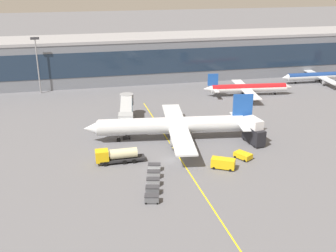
{
  "coord_description": "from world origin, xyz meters",
  "views": [
    {
      "loc": [
        -18.6,
        -81.47,
        39.99
      ],
      "look_at": [
        1.31,
        9.11,
        4.5
      ],
      "focal_mm": 44.12,
      "sensor_mm": 36.0,
      "label": 1
    }
  ],
  "objects_px": {
    "pushback_tug": "(243,155)",
    "commuter_jet_near": "(319,76)",
    "baggage_cart_0": "(152,199)",
    "main_airliner": "(173,125)",
    "commuter_jet_far": "(248,88)",
    "baggage_cart_3": "(154,174)",
    "baggage_cart_2": "(153,182)",
    "baggage_cart_1": "(152,190)",
    "fuel_tanker": "(117,155)",
    "catering_lift": "(254,131)",
    "baggage_cart_4": "(154,167)",
    "crew_van": "(223,163)"
  },
  "relations": [
    {
      "from": "fuel_tanker",
      "to": "baggage_cart_3",
      "type": "xyz_separation_m",
      "value": [
        6.61,
        -8.51,
        -0.96
      ]
    },
    {
      "from": "baggage_cart_1",
      "to": "catering_lift",
      "type": "bearing_deg",
      "value": 33.11
    },
    {
      "from": "baggage_cart_0",
      "to": "catering_lift",
      "type": "bearing_deg",
      "value": 36.64
    },
    {
      "from": "catering_lift",
      "to": "crew_van",
      "type": "bearing_deg",
      "value": -136.21
    },
    {
      "from": "baggage_cart_1",
      "to": "commuter_jet_far",
      "type": "bearing_deg",
      "value": 52.85
    },
    {
      "from": "fuel_tanker",
      "to": "catering_lift",
      "type": "relative_size",
      "value": 1.53
    },
    {
      "from": "fuel_tanker",
      "to": "crew_van",
      "type": "xyz_separation_m",
      "value": [
        21.68,
        -7.67,
        -0.43
      ]
    },
    {
      "from": "main_airliner",
      "to": "pushback_tug",
      "type": "height_order",
      "value": "main_airliner"
    },
    {
      "from": "commuter_jet_near",
      "to": "commuter_jet_far",
      "type": "bearing_deg",
      "value": -162.63
    },
    {
      "from": "baggage_cart_1",
      "to": "fuel_tanker",
      "type": "bearing_deg",
      "value": 109.44
    },
    {
      "from": "fuel_tanker",
      "to": "baggage_cart_4",
      "type": "height_order",
      "value": "fuel_tanker"
    },
    {
      "from": "pushback_tug",
      "to": "commuter_jet_near",
      "type": "height_order",
      "value": "commuter_jet_near"
    },
    {
      "from": "baggage_cart_3",
      "to": "baggage_cart_4",
      "type": "height_order",
      "value": "same"
    },
    {
      "from": "main_airliner",
      "to": "baggage_cart_0",
      "type": "distance_m",
      "value": 30.01
    },
    {
      "from": "catering_lift",
      "to": "commuter_jet_near",
      "type": "distance_m",
      "value": 67.35
    },
    {
      "from": "catering_lift",
      "to": "baggage_cart_1",
      "type": "xyz_separation_m",
      "value": [
        -28.37,
        -18.5,
        -2.28
      ]
    },
    {
      "from": "main_airliner",
      "to": "baggage_cart_3",
      "type": "distance_m",
      "value": 20.6
    },
    {
      "from": "commuter_jet_far",
      "to": "commuter_jet_near",
      "type": "distance_m",
      "value": 33.91
    },
    {
      "from": "main_airliner",
      "to": "pushback_tug",
      "type": "distance_m",
      "value": 19.52
    },
    {
      "from": "commuter_jet_far",
      "to": "baggage_cart_4",
      "type": "bearing_deg",
      "value": -130.8
    },
    {
      "from": "crew_van",
      "to": "pushback_tug",
      "type": "distance_m",
      "value": 7.12
    },
    {
      "from": "catering_lift",
      "to": "baggage_cart_1",
      "type": "distance_m",
      "value": 33.95
    },
    {
      "from": "main_airliner",
      "to": "baggage_cart_1",
      "type": "bearing_deg",
      "value": -111.19
    },
    {
      "from": "catering_lift",
      "to": "baggage_cart_0",
      "type": "xyz_separation_m",
      "value": [
        -29.07,
        -21.62,
        -2.28
      ]
    },
    {
      "from": "main_airliner",
      "to": "commuter_jet_near",
      "type": "distance_m",
      "value": 77.91
    },
    {
      "from": "fuel_tanker",
      "to": "baggage_cart_0",
      "type": "distance_m",
      "value": 18.46
    },
    {
      "from": "main_airliner",
      "to": "fuel_tanker",
      "type": "bearing_deg",
      "value": -145.73
    },
    {
      "from": "catering_lift",
      "to": "commuter_jet_far",
      "type": "relative_size",
      "value": 0.23
    },
    {
      "from": "pushback_tug",
      "to": "baggage_cart_0",
      "type": "bearing_deg",
      "value": -149.5
    },
    {
      "from": "baggage_cart_1",
      "to": "commuter_jet_far",
      "type": "height_order",
      "value": "commuter_jet_far"
    },
    {
      "from": "pushback_tug",
      "to": "commuter_jet_near",
      "type": "xyz_separation_m",
      "value": [
        52.67,
        56.18,
        1.71
      ]
    },
    {
      "from": "baggage_cart_0",
      "to": "main_airliner",
      "type": "bearing_deg",
      "value": 69.72
    },
    {
      "from": "baggage_cart_3",
      "to": "baggage_cart_2",
      "type": "bearing_deg",
      "value": -102.66
    },
    {
      "from": "baggage_cart_4",
      "to": "commuter_jet_near",
      "type": "distance_m",
      "value": 93.06
    },
    {
      "from": "catering_lift",
      "to": "fuel_tanker",
      "type": "bearing_deg",
      "value": -173.64
    },
    {
      "from": "baggage_cart_0",
      "to": "baggage_cart_3",
      "type": "height_order",
      "value": "same"
    },
    {
      "from": "fuel_tanker",
      "to": "baggage_cart_1",
      "type": "relative_size",
      "value": 3.71
    },
    {
      "from": "commuter_jet_far",
      "to": "baggage_cart_1",
      "type": "bearing_deg",
      "value": -127.15
    },
    {
      "from": "baggage_cart_0",
      "to": "baggage_cart_4",
      "type": "distance_m",
      "value": 12.8
    },
    {
      "from": "baggage_cart_0",
      "to": "commuter_jet_near",
      "type": "xyz_separation_m",
      "value": [
        76.0,
        69.92,
        1.78
      ]
    },
    {
      "from": "pushback_tug",
      "to": "baggage_cart_1",
      "type": "bearing_deg",
      "value": -154.85
    },
    {
      "from": "baggage_cart_1",
      "to": "baggage_cart_3",
      "type": "height_order",
      "value": "same"
    },
    {
      "from": "main_airliner",
      "to": "crew_van",
      "type": "height_order",
      "value": "main_airliner"
    },
    {
      "from": "baggage_cart_4",
      "to": "commuter_jet_near",
      "type": "height_order",
      "value": "commuter_jet_near"
    },
    {
      "from": "baggage_cart_4",
      "to": "baggage_cart_0",
      "type": "bearing_deg",
      "value": -102.66
    },
    {
      "from": "catering_lift",
      "to": "baggage_cart_4",
      "type": "height_order",
      "value": "catering_lift"
    },
    {
      "from": "fuel_tanker",
      "to": "baggage_cart_0",
      "type": "xyz_separation_m",
      "value": [
        4.51,
        -17.88,
        -0.96
      ]
    },
    {
      "from": "baggage_cart_1",
      "to": "commuter_jet_far",
      "type": "xyz_separation_m",
      "value": [
        42.94,
        56.68,
        1.81
      ]
    },
    {
      "from": "baggage_cart_0",
      "to": "baggage_cart_4",
      "type": "bearing_deg",
      "value": 77.34
    },
    {
      "from": "catering_lift",
      "to": "commuter_jet_near",
      "type": "height_order",
      "value": "commuter_jet_near"
    }
  ]
}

